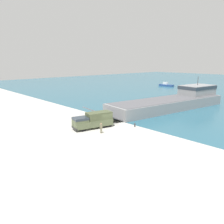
% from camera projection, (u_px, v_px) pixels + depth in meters
% --- Properties ---
extents(ground_plane, '(240.00, 240.00, 0.00)m').
position_uv_depth(ground_plane, '(106.00, 127.00, 40.48)').
color(ground_plane, '#B7B5AD').
extents(landing_craft, '(13.63, 40.18, 7.71)m').
position_uv_depth(landing_craft, '(175.00, 100.00, 56.70)').
color(landing_craft, gray).
rests_on(landing_craft, ground_plane).
extents(military_truck, '(3.97, 7.62, 2.83)m').
position_uv_depth(military_truck, '(93.00, 120.00, 39.45)').
color(military_truck, '#566042').
rests_on(military_truck, ground_plane).
extents(soldier_on_ramp, '(0.48, 0.49, 1.77)m').
position_uv_depth(soldier_on_ramp, '(101.00, 127.00, 36.65)').
color(soldier_on_ramp, '#6B664C').
rests_on(soldier_on_ramp, ground_plane).
extents(moored_boat_a, '(7.23, 2.71, 1.93)m').
position_uv_depth(moored_boat_a, '(166.00, 85.00, 105.49)').
color(moored_boat_a, navy).
rests_on(moored_boat_a, ground_plane).
extents(moored_boat_b, '(2.77, 5.51, 1.42)m').
position_uv_depth(moored_boat_b, '(199.00, 88.00, 96.57)').
color(moored_boat_b, '#B22323').
rests_on(moored_boat_b, ground_plane).
extents(mooring_bollard, '(0.30, 0.30, 0.73)m').
position_uv_depth(mooring_bollard, '(135.00, 125.00, 40.32)').
color(mooring_bollard, '#333338').
rests_on(mooring_bollard, ground_plane).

